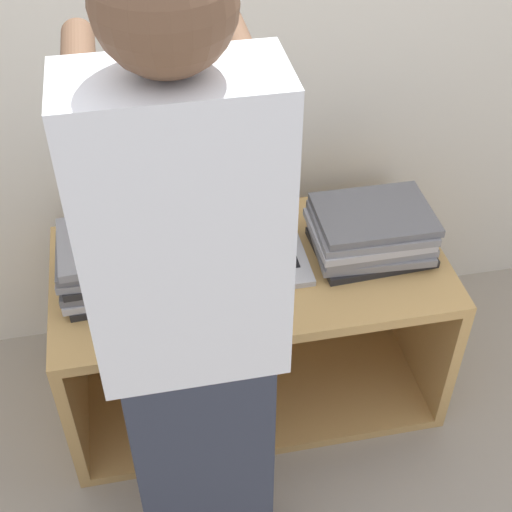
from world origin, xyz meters
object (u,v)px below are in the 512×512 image
laptop_stack_right (371,232)px  laptop_open (247,240)px  person (193,337)px  laptop_stack_left (122,261)px

laptop_stack_right → laptop_open: bearing=171.3°
laptop_open → person: person is taller
person → laptop_stack_left: bearing=105.5°
laptop_open → person: (-0.24, -0.62, 0.26)m
laptop_open → laptop_stack_right: (0.39, -0.06, 0.02)m
laptop_stack_left → laptop_stack_right: bearing=0.1°
laptop_stack_right → person: (-0.62, -0.56, 0.24)m
laptop_stack_left → laptop_stack_right: size_ratio=1.00×
person → laptop_stack_right: bearing=41.9°
laptop_stack_left → laptop_open: bearing=8.9°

